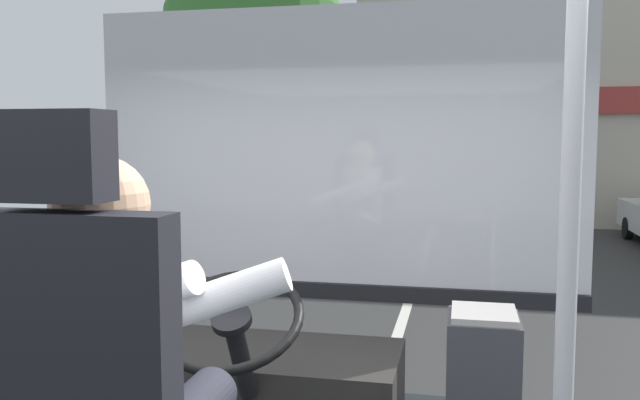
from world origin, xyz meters
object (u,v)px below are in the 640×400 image
object	(u,v)px
steering_console	(268,392)
parked_car_red	(632,192)
handrail_pole	(567,276)
parked_car_black	(602,180)
bus_driver	(119,359)

from	to	relation	value
steering_console	parked_car_red	world-z (taller)	steering_console
steering_console	handrail_pole	distance (m)	1.67
handrail_pole	parked_car_black	distance (m)	22.77
bus_driver	steering_console	bearing A→B (deg)	90.00
parked_car_red	parked_car_black	distance (m)	5.06
steering_console	parked_car_red	xyz separation A→B (m)	(5.20, 16.18, -0.40)
bus_driver	parked_car_red	size ratio (longest dim) A/B	0.20
steering_console	parked_car_black	xyz separation A→B (m)	(5.40, 21.24, -0.39)
parked_car_red	steering_console	bearing A→B (deg)	-107.80
parked_car_red	parked_car_black	world-z (taller)	parked_car_black
bus_driver	steering_console	size ratio (longest dim) A/B	0.70
steering_console	handrail_pole	bearing A→B (deg)	-46.61
handrail_pole	parked_car_red	distance (m)	17.79
steering_console	parked_car_red	distance (m)	17.00
steering_console	handrail_pole	world-z (taller)	handrail_pole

